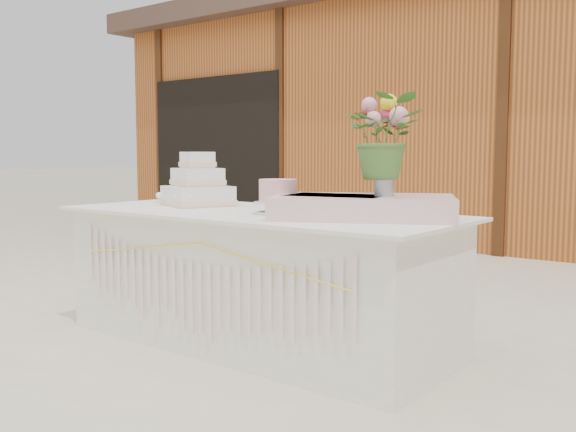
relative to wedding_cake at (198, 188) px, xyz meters
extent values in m
plane|color=beige|center=(0.55, -0.08, -0.89)|extent=(80.00, 80.00, 0.00)
cube|color=#B05924|center=(0.55, 5.92, 0.61)|extent=(12.00, 4.00, 3.00)
cube|color=black|center=(-3.65, 3.90, 0.21)|extent=(2.40, 0.08, 2.20)
cube|color=white|center=(0.55, -0.08, -0.51)|extent=(2.28, 0.88, 0.75)
cube|color=white|center=(0.55, -0.08, -0.13)|extent=(2.40, 1.00, 0.02)
cube|color=white|center=(0.00, 0.00, -0.05)|extent=(0.47, 0.47, 0.13)
cube|color=#FFC6A1|center=(0.00, 0.00, -0.09)|extent=(0.48, 0.48, 0.03)
cube|color=white|center=(0.00, 0.00, 0.07)|extent=(0.34, 0.34, 0.11)
cube|color=#FFC6A1|center=(0.00, 0.00, 0.03)|extent=(0.35, 0.35, 0.03)
cube|color=white|center=(0.00, 0.00, 0.17)|extent=(0.22, 0.22, 0.10)
cube|color=#FFC6A1|center=(0.00, 0.00, 0.15)|extent=(0.24, 0.24, 0.03)
cylinder|color=white|center=(0.75, -0.13, -0.11)|extent=(0.23, 0.23, 0.01)
cylinder|color=white|center=(0.75, -0.13, -0.08)|extent=(0.07, 0.07, 0.04)
cylinder|color=white|center=(0.75, -0.13, -0.05)|extent=(0.27, 0.27, 0.01)
cylinder|color=#E5A5AA|center=(0.75, -0.13, 0.01)|extent=(0.21, 0.21, 0.12)
cube|color=beige|center=(1.24, -0.03, -0.06)|extent=(1.06, 0.89, 0.12)
cylinder|color=#B1B1B5|center=(1.34, 0.00, 0.07)|extent=(0.10, 0.10, 0.13)
imported|color=#3F692A|center=(1.34, 0.00, 0.35)|extent=(0.49, 0.46, 0.43)
camera|label=1|loc=(2.94, -2.86, 0.22)|focal=40.00mm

